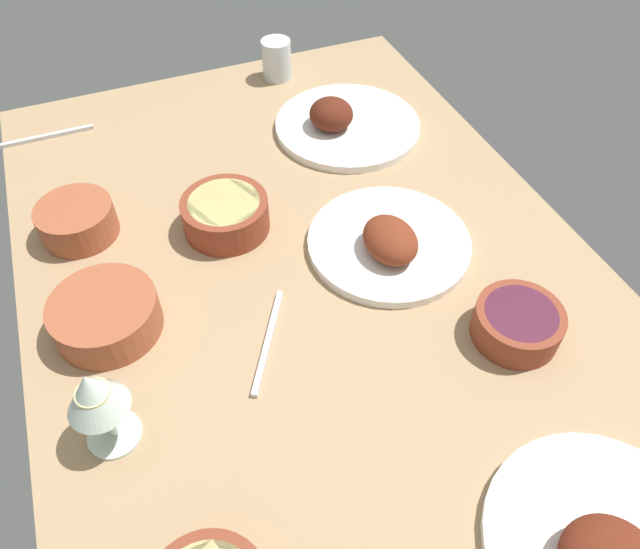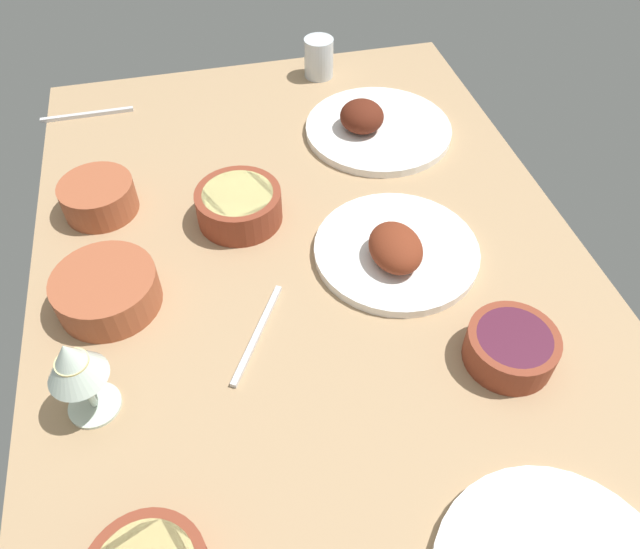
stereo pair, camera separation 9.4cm
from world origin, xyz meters
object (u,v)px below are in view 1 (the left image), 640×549
Objects in this scene: bowl_potatoes at (225,214)px; wine_glass at (94,396)px; bowl_cream at (105,314)px; plate_center_main at (389,242)px; bowl_soup at (77,220)px; fork_loose at (268,341)px; spoon_loose at (46,137)px; bowl_onions at (518,323)px; plate_near_viewer at (344,123)px; water_tumbler at (277,59)px.

wine_glass is at bearing -37.18° from bowl_potatoes.
plate_center_main is at bearing 88.83° from bowl_cream.
bowl_cream is (22.23, 1.35, 0.01)cm from bowl_soup.
spoon_loose is (-64.34, -25.42, 0.00)cm from fork_loose.
bowl_cream is at bearing -57.18° from bowl_potatoes.
bowl_onions is at bearing -52.43° from spoon_loose.
plate_near_viewer is 1.58× the size of fork_loose.
bowl_soup is 0.87× the size of bowl_potatoes.
water_tumbler is (-24.49, -5.66, 2.62)cm from plate_near_viewer.
fork_loose is at bearing -2.82° from bowl_potatoes.
bowl_potatoes is 1.15× the size of bowl_onions.
bowl_cream is 1.81× the size of water_tumbler.
spoon_loose is (-76.57, -59.31, -2.44)cm from bowl_onions.
wine_glass is (16.92, -47.74, 8.16)cm from plate_center_main.
wine_glass is at bearing -88.33° from spoon_loose.
wine_glass reaches higher than bowl_soup.
bowl_potatoes is at bearing 122.82° from bowl_cream.
wine_glass is (51.08, -54.40, 8.25)cm from plate_near_viewer.
wine_glass is 90.11cm from water_tumbler.
plate_center_main reaches higher than spoon_loose.
plate_center_main is 2.14× the size of bowl_onions.
plate_center_main reaches higher than bowl_potatoes.
spoon_loose is (-53.01, -4.53, -2.75)cm from bowl_cream.
plate_near_viewer is 2.00× the size of bowl_potatoes.
plate_near_viewer reaches higher than fork_loose.
plate_near_viewer is 54.67cm from bowl_soup.
water_tumbler is at bearing 10.21° from fork_loose.
plate_near_viewer is at bearing 13.01° from water_tumbler.
wine_glass is at bearing -32.82° from water_tumbler.
fork_loose is (69.06, -25.64, -3.91)cm from water_tumbler.
bowl_cream is 1.23× the size of bowl_onions.
bowl_cream is 0.84× the size of fork_loose.
plate_center_main is 3.15× the size of water_tumbler.
plate_near_viewer is 2.31× the size of bowl_onions.
plate_center_main reaches higher than bowl_cream.
plate_center_main is at bearing -47.34° from spoon_loose.
plate_near_viewer reaches higher than bowl_cream.
plate_near_viewer is 60.08cm from spoon_loose.
water_tumbler is (-57.73, 46.52, 1.16)cm from bowl_cream.
plate_near_viewer is 1.88× the size of bowl_cream.
bowl_onions is at bearing 22.25° from plate_center_main.
plate_center_main is 1.46× the size of fork_loose.
fork_loose is (11.33, 20.88, -2.75)cm from bowl_cream.
bowl_potatoes is 1.70× the size of water_tumbler.
bowl_potatoes is at bearing 142.82° from wine_glass.
bowl_potatoes is at bearing -55.64° from spoon_loose.
wine_glass is 71.53cm from spoon_loose.
plate_center_main is at bearing -157.75° from bowl_onions.
spoon_loose is (-19.77, -56.71, -1.28)cm from plate_near_viewer.
fork_loose is (33.57, 22.23, -2.74)cm from bowl_soup.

